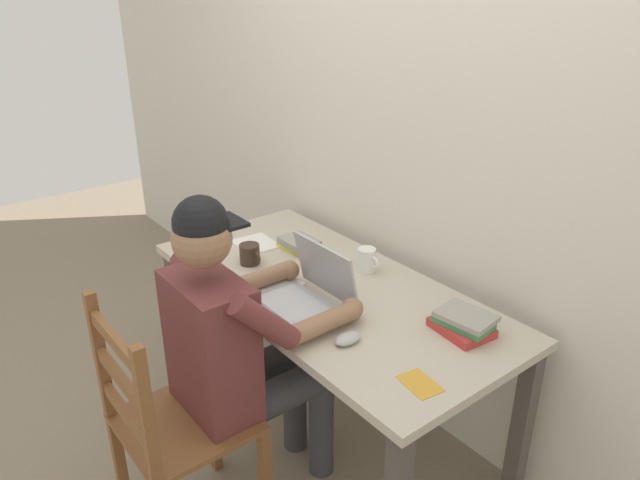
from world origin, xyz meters
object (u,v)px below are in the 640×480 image
(coffee_mug_white, at_px, (366,260))
(coffee_mug_dark, at_px, (250,254))
(book_stack_side, at_px, (463,323))
(wooden_chair, at_px, (171,427))
(computer_mouse, at_px, (348,338))
(desk, at_px, (327,306))
(laptop, at_px, (308,293))
(landscape_photo_print, at_px, (420,384))
(seated_person, at_px, (239,342))
(book_stack_main, at_px, (299,244))

(coffee_mug_white, relative_size, coffee_mug_dark, 0.91)
(book_stack_side, bearing_deg, wooden_chair, -118.44)
(wooden_chair, xyz_separation_m, coffee_mug_white, (-0.07, 0.94, 0.32))
(book_stack_side, bearing_deg, coffee_mug_dark, -162.15)
(computer_mouse, bearing_deg, desk, 151.22)
(desk, xyz_separation_m, book_stack_side, (0.55, 0.16, 0.13))
(laptop, distance_m, computer_mouse, 0.28)
(laptop, xyz_separation_m, landscape_photo_print, (0.58, -0.02, -0.05))
(seated_person, bearing_deg, landscape_photo_print, 25.48)
(computer_mouse, bearing_deg, coffee_mug_dark, 174.98)
(desk, xyz_separation_m, landscape_photo_print, (0.65, -0.17, 0.09))
(computer_mouse, distance_m, coffee_mug_white, 0.54)
(coffee_mug_dark, bearing_deg, book_stack_side, 17.85)
(book_stack_side, xyz_separation_m, landscape_photo_print, (0.11, -0.33, -0.03))
(coffee_mug_dark, bearing_deg, book_stack_main, 87.76)
(coffee_mug_white, relative_size, landscape_photo_print, 0.87)
(book_stack_side, bearing_deg, seated_person, -128.44)
(wooden_chair, bearing_deg, book_stack_side, 61.56)
(book_stack_main, bearing_deg, wooden_chair, -63.92)
(seated_person, relative_size, coffee_mug_white, 11.18)
(book_stack_main, xyz_separation_m, landscape_photo_print, (1.00, -0.29, -0.02))
(seated_person, xyz_separation_m, landscape_photo_print, (0.59, 0.28, 0.04))
(seated_person, height_order, book_stack_main, seated_person)
(coffee_mug_dark, height_order, landscape_photo_print, coffee_mug_dark)
(computer_mouse, xyz_separation_m, landscape_photo_print, (0.30, 0.03, -0.02))
(wooden_chair, xyz_separation_m, laptop, (0.01, 0.58, 0.32))
(laptop, height_order, landscape_photo_print, laptop)
(desk, relative_size, coffee_mug_white, 13.89)
(seated_person, relative_size, laptop, 3.83)
(laptop, relative_size, landscape_photo_print, 2.54)
(desk, bearing_deg, wooden_chair, -84.72)
(coffee_mug_white, distance_m, coffee_mug_dark, 0.49)
(seated_person, xyz_separation_m, coffee_mug_white, (-0.07, 0.66, 0.09))
(book_stack_side, bearing_deg, coffee_mug_white, 174.70)
(seated_person, height_order, computer_mouse, seated_person)
(laptop, height_order, book_stack_main, laptop)
(laptop, xyz_separation_m, book_stack_main, (-0.42, 0.27, -0.03))
(seated_person, distance_m, landscape_photo_print, 0.65)
(wooden_chair, relative_size, book_stack_side, 4.49)
(desk, xyz_separation_m, computer_mouse, (0.35, -0.19, 0.11))
(laptop, height_order, coffee_mug_dark, laptop)
(desk, distance_m, seated_person, 0.45)
(seated_person, distance_m, wooden_chair, 0.36)
(desk, relative_size, coffee_mug_dark, 12.67)
(desk, relative_size, seated_person, 1.24)
(desk, bearing_deg, computer_mouse, -28.78)
(coffee_mug_dark, xyz_separation_m, book_stack_main, (0.01, 0.25, -0.02))
(wooden_chair, distance_m, computer_mouse, 0.67)
(desk, height_order, landscape_photo_print, landscape_photo_print)
(laptop, relative_size, book_stack_main, 1.80)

